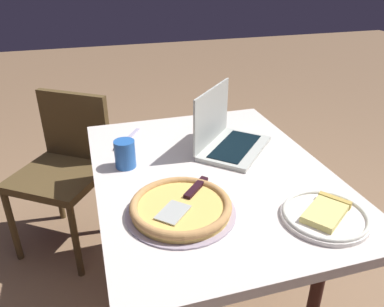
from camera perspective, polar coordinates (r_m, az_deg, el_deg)
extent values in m
cube|color=beige|center=(1.40, 3.03, -3.30)|extent=(1.10, 0.84, 0.03)
cylinder|color=#3C1E17|center=(1.80, -9.94, -9.88)|extent=(0.05, 0.05, 0.70)
cylinder|color=#3C1E17|center=(1.94, 8.39, -6.79)|extent=(0.05, 0.05, 0.70)
cylinder|color=#3C1E17|center=(1.54, 18.21, -18.96)|extent=(0.05, 0.05, 0.70)
cube|color=#B6BAB1|center=(1.55, 6.48, 0.78)|extent=(0.37, 0.37, 0.02)
cube|color=black|center=(1.54, 6.50, 1.12)|extent=(0.29, 0.28, 0.00)
cube|color=#B6BAB1|center=(1.53, 2.98, 5.71)|extent=(0.24, 0.22, 0.23)
cube|color=black|center=(1.53, 3.05, 5.70)|extent=(0.21, 0.20, 0.20)
cylinder|color=white|center=(1.22, 19.33, -9.00)|extent=(0.26, 0.26, 0.01)
torus|color=silver|center=(1.21, 19.40, -8.62)|extent=(0.25, 0.25, 0.01)
cube|color=#DFCF73|center=(1.21, 19.45, -8.35)|extent=(0.17, 0.18, 0.02)
cube|color=tan|center=(1.27, 20.65, -6.69)|extent=(0.09, 0.07, 0.03)
cylinder|color=#A99BAE|center=(1.18, -1.69, -8.81)|extent=(0.34, 0.34, 0.01)
cylinder|color=#E6BB5B|center=(1.17, -1.70, -8.23)|extent=(0.30, 0.30, 0.02)
torus|color=tan|center=(1.16, -1.70, -7.77)|extent=(0.31, 0.31, 0.03)
cube|color=#B1B5AE|center=(1.13, -2.88, -8.81)|extent=(0.12, 0.12, 0.00)
cube|color=black|center=(1.23, 0.63, -5.10)|extent=(0.11, 0.11, 0.01)
cube|color=#B7B0CC|center=(1.68, -9.28, 2.54)|extent=(0.15, 0.11, 0.00)
cube|color=black|center=(1.60, -10.69, 1.25)|extent=(0.09, 0.07, 0.01)
cylinder|color=#285FB3|center=(1.42, -10.05, -0.07)|extent=(0.08, 0.08, 0.11)
cylinder|color=#3C2815|center=(1.41, -10.14, 0.99)|extent=(0.07, 0.07, 0.01)
cube|color=#503E21|center=(2.05, -19.37, -3.20)|extent=(0.58, 0.58, 0.04)
cube|color=#503E21|center=(2.09, -17.21, 4.03)|extent=(0.26, 0.34, 0.36)
cylinder|color=#503E21|center=(2.17, -25.39, -9.88)|extent=(0.03, 0.03, 0.42)
cylinder|color=#503E21|center=(1.95, -17.07, -12.61)|extent=(0.03, 0.03, 0.42)
cylinder|color=#503E21|center=(2.39, -19.53, -4.99)|extent=(0.03, 0.03, 0.42)
cylinder|color=#503E21|center=(2.20, -11.64, -6.86)|extent=(0.03, 0.03, 0.42)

